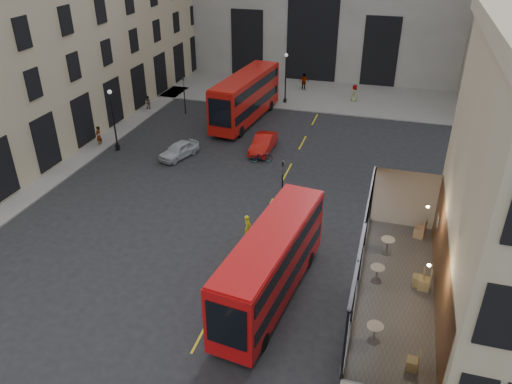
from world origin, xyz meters
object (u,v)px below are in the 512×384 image
(pedestrian_d, at_px, (354,93))
(cafe_chair_b, at_px, (424,283))
(traffic_light_far, at_px, (184,91))
(cafe_chair_c, at_px, (418,280))
(bus_near, at_px, (271,261))
(pedestrian_b, at_px, (274,88))
(car_a, at_px, (179,150))
(pedestrian_a, at_px, (148,103))
(car_c, at_px, (224,108))
(pedestrian_c, at_px, (304,82))
(pedestrian_e, at_px, (99,136))
(cafe_chair_a, at_px, (413,364))
(street_lamp_a, at_px, (114,124))
(bus_far, at_px, (246,95))
(car_b, at_px, (263,143))
(cafe_table_far, at_px, (387,244))
(cafe_chair_d, at_px, (420,232))
(cyclist, at_px, (248,227))
(cafe_table_mid, at_px, (377,272))
(bicycle, at_px, (261,157))
(cafe_table_near, at_px, (375,331))
(traffic_light_near, at_px, (282,180))
(street_lamp_b, at_px, (286,81))

(pedestrian_d, height_order, cafe_chair_b, cafe_chair_b)
(traffic_light_far, xyz_separation_m, cafe_chair_c, (22.33, -27.46, 2.42))
(bus_near, height_order, pedestrian_b, bus_near)
(car_a, distance_m, pedestrian_a, 12.35)
(traffic_light_far, bearing_deg, cafe_chair_b, -50.75)
(car_c, height_order, pedestrian_c, pedestrian_c)
(pedestrian_b, relative_size, pedestrian_e, 0.94)
(pedestrian_c, bearing_deg, cafe_chair_a, 105.04)
(traffic_light_far, relative_size, street_lamp_a, 0.71)
(bus_far, xyz_separation_m, car_b, (3.59, -6.52, -1.86))
(bus_far, distance_m, cafe_chair_b, 31.88)
(traffic_light_far, bearing_deg, pedestrian_b, 49.03)
(traffic_light_far, height_order, cafe_chair_b, cafe_chair_b)
(cafe_chair_b, height_order, cafe_chair_c, cafe_chair_b)
(car_a, xyz_separation_m, cafe_chair_b, (18.86, -17.74, 4.22))
(car_a, relative_size, pedestrian_e, 2.15)
(cafe_table_far, height_order, cafe_chair_d, cafe_chair_d)
(traffic_light_far, height_order, cyclist, traffic_light_far)
(cafe_chair_c, bearing_deg, cafe_table_mid, -172.27)
(pedestrian_c, xyz_separation_m, pedestrian_e, (-14.05, -20.55, -0.10))
(pedestrian_e, relative_size, cafe_chair_d, 1.92)
(car_b, distance_m, pedestrian_d, 16.31)
(street_lamp_a, bearing_deg, cafe_table_mid, -37.92)
(car_c, relative_size, bicycle, 2.53)
(street_lamp_a, distance_m, cafe_chair_d, 28.13)
(traffic_light_far, distance_m, cyclist, 23.62)
(bicycle, bearing_deg, pedestrian_a, 38.33)
(pedestrian_b, height_order, cafe_table_near, cafe_table_near)
(bus_far, relative_size, bicycle, 6.48)
(pedestrian_d, bearing_deg, traffic_light_far, 112.44)
(traffic_light_far, xyz_separation_m, bicycle, (10.55, -8.88, -1.95))
(traffic_light_near, height_order, cyclist, traffic_light_near)
(bicycle, height_order, cafe_table_mid, cafe_table_mid)
(traffic_light_far, height_order, car_b, traffic_light_far)
(pedestrian_a, relative_size, cafe_chair_b, 1.72)
(traffic_light_far, distance_m, car_b, 12.25)
(car_a, xyz_separation_m, cafe_chair_d, (18.67, -13.95, 4.23))
(cafe_chair_a, bearing_deg, pedestrian_a, 129.55)
(bicycle, bearing_deg, cafe_chair_b, -168.28)
(pedestrian_c, xyz_separation_m, cafe_table_mid, (10.65, -38.64, 4.09))
(bicycle, bearing_deg, traffic_light_far, 28.99)
(bicycle, distance_m, cyclist, 11.16)
(cafe_table_mid, xyz_separation_m, cafe_chair_a, (1.49, -4.26, -0.24))
(cyclist, bearing_deg, bus_far, 8.32)
(car_c, height_order, cyclist, cyclist)
(pedestrian_a, height_order, cafe_chair_a, cafe_chair_a)
(street_lamp_a, bearing_deg, pedestrian_d, 45.66)
(street_lamp_b, bearing_deg, traffic_light_far, -146.31)
(car_c, bearing_deg, street_lamp_b, -150.47)
(street_lamp_a, height_order, pedestrian_c, street_lamp_a)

